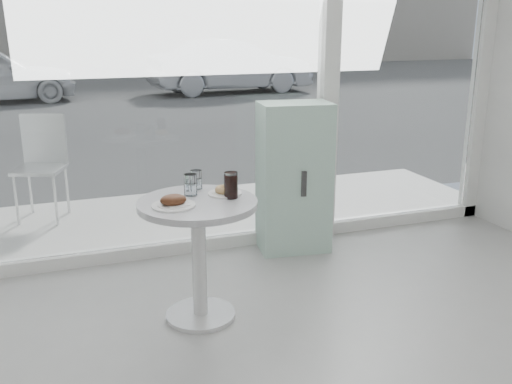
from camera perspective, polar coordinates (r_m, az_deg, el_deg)
name	(u,v)px	position (r m, az deg, el deg)	size (l,w,h in m)	color
storefront	(232,34)	(4.47, -2.43, 15.54)	(5.00, 0.14, 3.00)	white
main_table	(198,235)	(3.48, -5.79, -4.33)	(0.72, 0.72, 0.77)	silver
patio_deck	(202,214)	(5.51, -5.45, -2.21)	(5.60, 1.60, 0.05)	silver
street	(95,88)	(17.40, -15.76, 9.96)	(40.00, 24.00, 0.00)	#3E3E3E
mint_cabinet	(294,178)	(4.57, 3.81, 1.43)	(0.60, 0.44, 1.20)	#9CC8B5
patio_chair	(42,160)	(5.57, -20.64, 3.01)	(0.52, 0.52, 0.94)	silver
car_silver	(230,66)	(15.58, -2.62, 12.45)	(1.48, 4.26, 1.40)	#9C9EA3
plate_fritter	(174,202)	(3.31, -8.20, -0.98)	(0.25, 0.25, 0.07)	white
plate_donut	(225,191)	(3.52, -3.15, 0.07)	(0.21, 0.21, 0.05)	white
water_tumbler_a	(191,186)	(3.51, -6.56, 0.60)	(0.08, 0.08, 0.13)	white
water_tumbler_b	(196,181)	(3.64, -5.99, 1.14)	(0.08, 0.08, 0.12)	white
cola_glass	(231,186)	(3.43, -2.52, 0.64)	(0.08, 0.08, 0.16)	white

